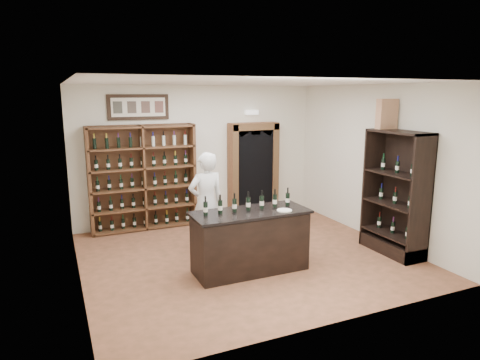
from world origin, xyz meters
The scene contains 21 objects.
floor centered at (0.00, 0.00, 0.00)m, with size 5.50×5.50×0.00m, color #97573C.
ceiling centered at (0.00, 0.00, 3.00)m, with size 5.50×5.50×0.00m, color white.
wall_back centered at (0.00, 2.50, 1.50)m, with size 5.50×0.04×3.00m, color silver.
wall_left centered at (-2.75, 0.00, 1.50)m, with size 0.04×5.00×3.00m, color silver.
wall_right centered at (2.75, 0.00, 1.50)m, with size 0.04×5.00×3.00m, color silver.
wine_shelf centered at (-1.30, 2.33, 1.10)m, with size 2.20×0.38×2.20m.
framed_picture centered at (-1.30, 2.47, 2.55)m, with size 1.25×0.04×0.52m, color black.
arched_doorway centered at (1.25, 2.33, 1.14)m, with size 1.17×0.35×2.17m.
emergency_light centered at (1.25, 2.42, 2.40)m, with size 0.30×0.10×0.10m, color white.
tasting_counter centered at (-0.20, -0.60, 0.49)m, with size 1.88×0.78×1.00m.
counter_bottle_0 centered at (-0.92, -0.53, 1.11)m, with size 0.07×0.07×0.30m.
counter_bottle_1 centered at (-0.68, -0.53, 1.11)m, with size 0.07×0.07×0.30m.
counter_bottle_2 centered at (-0.44, -0.53, 1.11)m, with size 0.07×0.07×0.30m.
counter_bottle_3 centered at (-0.20, -0.53, 1.11)m, with size 0.07×0.07×0.30m.
counter_bottle_4 centered at (0.04, -0.53, 1.11)m, with size 0.07×0.07×0.30m.
counter_bottle_5 centered at (0.28, -0.53, 1.11)m, with size 0.07×0.07×0.30m.
counter_bottle_6 centered at (0.52, -0.53, 1.11)m, with size 0.07×0.07×0.30m.
side_cabinet centered at (2.52, -0.90, 0.75)m, with size 0.48×1.20×2.20m.
shopkeeper centered at (-0.55, 0.50, 0.91)m, with size 0.67×0.44×1.82m, color silver.
plate centered at (0.30, -0.81, 1.01)m, with size 0.24×0.24×0.02m, color silver.
wine_crate centered at (2.53, -0.51, 2.47)m, with size 0.38×0.16×0.53m, color tan.
Camera 1 is at (-2.99, -6.50, 2.83)m, focal length 32.00 mm.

